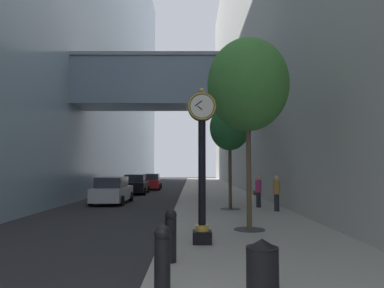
# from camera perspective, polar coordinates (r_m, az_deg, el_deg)

# --- Properties ---
(ground_plane) EXTENTS (110.00, 110.00, 0.00)m
(ground_plane) POSITION_cam_1_polar(r_m,az_deg,el_deg) (30.73, -1.68, -8.22)
(ground_plane) COLOR #262628
(ground_plane) RESTS_ON ground
(sidewalk_right) EXTENTS (5.98, 80.00, 0.14)m
(sidewalk_right) POSITION_cam_1_polar(r_m,az_deg,el_deg) (33.77, 3.61, -7.70)
(sidewalk_right) COLOR #9E998E
(sidewalk_right) RESTS_ON ground
(building_block_left) EXTENTS (22.30, 80.00, 35.97)m
(building_block_left) POSITION_cam_1_polar(r_m,az_deg,el_deg) (39.04, -19.64, 19.91)
(building_block_left) COLOR #849EB2
(building_block_left) RESTS_ON ground
(building_block_right) EXTENTS (9.00, 80.00, 32.70)m
(building_block_right) POSITION_cam_1_polar(r_m,az_deg,el_deg) (37.66, 15.56, 18.13)
(building_block_right) COLOR #B7B2A8
(building_block_right) RESTS_ON ground
(street_clock) EXTENTS (0.84, 0.55, 4.56)m
(street_clock) POSITION_cam_1_polar(r_m,az_deg,el_deg) (10.30, 1.74, -2.11)
(street_clock) COLOR black
(street_clock) RESTS_ON sidewalk_right
(bollard_nearest) EXTENTS (0.29, 0.29, 1.22)m
(bollard_nearest) POSITION_cam_1_polar(r_m,az_deg,el_deg) (6.23, -4.75, -18.26)
(bollard_nearest) COLOR black
(bollard_nearest) RESTS_ON sidewalk_right
(bollard_second) EXTENTS (0.29, 0.29, 1.22)m
(bollard_second) POSITION_cam_1_polar(r_m,az_deg,el_deg) (8.43, -3.41, -14.45)
(bollard_second) COLOR black
(bollard_second) RESTS_ON sidewalk_right
(street_tree_near) EXTENTS (2.94, 2.94, 6.89)m
(street_tree_near) POSITION_cam_1_polar(r_m,az_deg,el_deg) (13.02, 9.18, 9.44)
(street_tree_near) COLOR #333335
(street_tree_near) RESTS_ON sidewalk_right
(street_tree_mid_near) EXTENTS (2.15, 2.15, 5.58)m
(street_tree_mid_near) POSITION_cam_1_polar(r_m,az_deg,el_deg) (18.91, 6.27, 2.59)
(street_tree_mid_near) COLOR #333335
(street_tree_mid_near) RESTS_ON sidewalk_right
(trash_bin) EXTENTS (0.53, 0.53, 1.05)m
(trash_bin) POSITION_cam_1_polar(r_m,az_deg,el_deg) (6.05, 11.52, -19.63)
(trash_bin) COLOR black
(trash_bin) RESTS_ON sidewalk_right
(pedestrian_walking) EXTENTS (0.52, 0.46, 1.74)m
(pedestrian_walking) POSITION_cam_1_polar(r_m,az_deg,el_deg) (19.91, 10.85, -7.45)
(pedestrian_walking) COLOR #23232D
(pedestrian_walking) RESTS_ON sidewalk_right
(pedestrian_by_clock) EXTENTS (0.38, 0.38, 1.80)m
(pedestrian_by_clock) POSITION_cam_1_polar(r_m,az_deg,el_deg) (18.32, 13.70, -7.59)
(pedestrian_by_clock) COLOR #23232D
(pedestrian_by_clock) RESTS_ON sidewalk_right
(car_red_near) EXTENTS (2.14, 4.33, 1.68)m
(car_red_near) POSITION_cam_1_polar(r_m,az_deg,el_deg) (37.87, -6.48, -6.14)
(car_red_near) COLOR #AD191E
(car_red_near) RESTS_ON ground
(car_black_mid) EXTENTS (2.13, 4.20, 1.73)m
(car_black_mid) POSITION_cam_1_polar(r_m,az_deg,el_deg) (31.63, -9.02, -6.53)
(car_black_mid) COLOR black
(car_black_mid) RESTS_ON ground
(car_silver_far) EXTENTS (2.12, 4.62, 1.72)m
(car_silver_far) POSITION_cam_1_polar(r_m,az_deg,el_deg) (23.56, -12.74, -7.42)
(car_silver_far) COLOR #B7BABF
(car_silver_far) RESTS_ON ground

